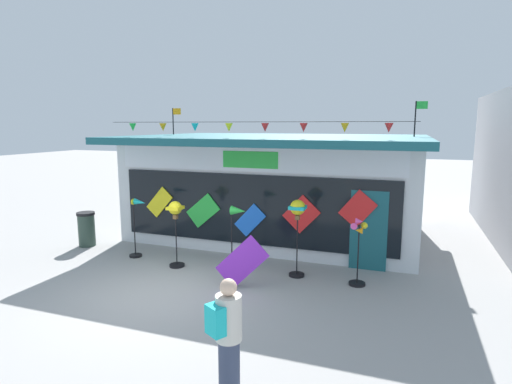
% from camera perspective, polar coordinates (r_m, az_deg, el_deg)
% --- Properties ---
extents(ground_plane, '(80.00, 80.00, 0.00)m').
position_cam_1_polar(ground_plane, '(9.45, -12.75, -13.31)').
color(ground_plane, '#9E9B99').
extents(kite_shop_building, '(9.05, 6.76, 4.27)m').
position_cam_1_polar(kite_shop_building, '(13.83, 3.41, 1.14)').
color(kite_shop_building, silver).
rests_on(kite_shop_building, ground_plane).
extents(wind_spinner_far_left, '(0.62, 0.34, 1.62)m').
position_cam_1_polar(wind_spinner_far_left, '(11.69, -15.93, -4.04)').
color(wind_spinner_far_left, black).
rests_on(wind_spinner_far_left, ground_plane).
extents(wind_spinner_left, '(0.39, 0.39, 1.70)m').
position_cam_1_polar(wind_spinner_left, '(10.63, -11.00, -3.49)').
color(wind_spinner_left, black).
rests_on(wind_spinner_left, ground_plane).
extents(wind_spinner_center_left, '(0.50, 0.28, 1.66)m').
position_cam_1_polar(wind_spinner_center_left, '(10.04, -2.70, -4.46)').
color(wind_spinner_center_left, black).
rests_on(wind_spinner_center_left, ground_plane).
extents(wind_spinner_center_right, '(0.37, 0.37, 1.86)m').
position_cam_1_polar(wind_spinner_center_right, '(9.78, 5.73, -3.39)').
color(wind_spinner_center_right, black).
rests_on(wind_spinner_center_right, ground_plane).
extents(wind_spinner_right, '(0.37, 0.37, 1.56)m').
position_cam_1_polar(wind_spinner_right, '(9.59, 13.87, -7.46)').
color(wind_spinner_right, black).
rests_on(wind_spinner_right, ground_plane).
extents(person_near_camera, '(0.43, 0.48, 1.68)m').
position_cam_1_polar(person_near_camera, '(5.63, -3.92, -19.39)').
color(person_near_camera, '#333D56').
rests_on(person_near_camera, ground_plane).
extents(trash_bin, '(0.52, 0.52, 1.02)m').
position_cam_1_polar(trash_bin, '(13.40, -22.25, -4.71)').
color(trash_bin, '#2D4238').
rests_on(trash_bin, ground_plane).
extents(display_kite_on_ground, '(1.21, 0.23, 1.21)m').
position_cam_1_polar(display_kite_on_ground, '(9.24, -1.92, -9.58)').
color(display_kite_on_ground, purple).
rests_on(display_kite_on_ground, ground_plane).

